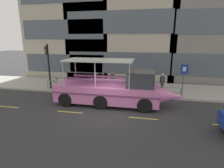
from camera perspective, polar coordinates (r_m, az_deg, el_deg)
name	(u,v)px	position (r m, az deg, el deg)	size (l,w,h in m)	color
ground_plane	(108,110)	(12.29, -1.18, -8.28)	(120.00, 120.00, 0.00)	#333335
sidewalk	(121,88)	(17.49, 2.85, -1.15)	(32.00, 4.80, 0.18)	#A8A59E
curb_edge	(116,95)	(15.13, 1.41, -3.58)	(32.00, 0.18, 0.18)	#B2ADA3
lane_centreline	(105,115)	(11.47, -2.21, -9.99)	(25.80, 0.12, 0.01)	#DBD64C
curb_guardrail	(109,87)	(15.41, -0.94, -0.88)	(11.97, 0.09, 0.77)	gray
traffic_light_pole	(48,62)	(17.32, -19.89, 6.64)	(0.24, 0.46, 4.14)	black
parking_sign	(184,75)	(15.44, 22.15, 2.83)	(0.60, 0.12, 2.59)	#4C4F54
leaned_bicycle	(59,84)	(17.67, -16.69, -0.02)	(1.74, 0.46, 0.96)	black
duck_tour_boat	(114,90)	(12.96, 0.70, -1.92)	(9.34, 2.52, 3.31)	pink
pedestrian_near_bow	(162,81)	(15.83, 15.94, 0.92)	(0.46, 0.31, 1.73)	black
pedestrian_mid_left	(112,79)	(16.02, 0.05, 1.62)	(0.48, 0.27, 1.73)	#47423D
pedestrian_mid_right	(97,79)	(16.47, -4.97, 1.62)	(0.45, 0.23, 1.59)	black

